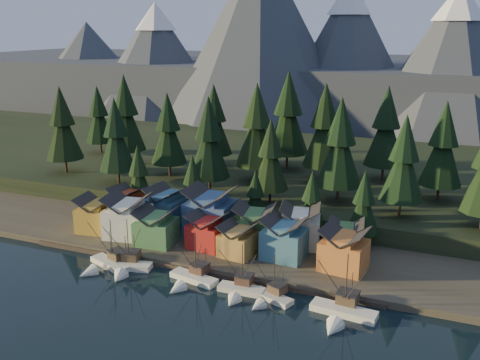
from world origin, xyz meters
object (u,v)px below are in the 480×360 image
at_px(boat_1, 105,259).
at_px(house_front_0, 97,213).
at_px(boat_6, 342,306).
at_px(boat_2, 126,261).
at_px(house_back_1, 167,206).
at_px(house_back_0, 127,203).
at_px(house_front_1, 128,215).
at_px(boat_4, 239,284).
at_px(boat_3, 190,273).
at_px(boat_5, 269,292).

distance_m(boat_1, house_front_0, 19.40).
distance_m(boat_1, boat_6, 50.82).
bearing_deg(boat_2, house_back_1, 85.96).
bearing_deg(house_back_0, house_front_1, -47.98).
bearing_deg(boat_4, boat_2, 177.37).
distance_m(boat_1, house_back_1, 24.48).
height_order(house_front_0, house_back_0, house_back_0).
bearing_deg(house_back_0, boat_1, -59.31).
distance_m(boat_4, boat_6, 19.99).
xyz_separation_m(house_front_0, house_back_1, (14.00, 9.59, 0.64)).
bearing_deg(boat_2, boat_4, -13.11).
bearing_deg(house_back_1, boat_3, -44.08).
height_order(boat_1, boat_3, boat_1).
relative_size(boat_1, boat_3, 1.01).
relative_size(boat_6, house_back_0, 1.50).
relative_size(boat_1, boat_2, 0.96).
distance_m(boat_1, boat_2, 4.83).
distance_m(boat_1, house_front_1, 15.45).
xyz_separation_m(boat_3, house_front_0, (-32.23, 13.75, 3.93)).
bearing_deg(house_front_0, boat_2, -46.57).
relative_size(house_front_0, house_front_1, 0.87).
relative_size(house_back_0, house_back_1, 0.89).
height_order(house_front_0, house_front_1, house_front_1).
bearing_deg(boat_3, house_back_0, 154.32).
relative_size(boat_2, house_front_0, 1.26).
height_order(boat_3, boat_6, boat_6).
xyz_separation_m(boat_4, house_back_0, (-40.74, 23.81, 3.93)).
bearing_deg(boat_4, house_front_1, 156.07).
relative_size(boat_6, house_front_1, 1.20).
bearing_deg(house_back_1, boat_4, -31.53).
relative_size(boat_2, boat_6, 0.91).
xyz_separation_m(boat_4, house_back_1, (-29.23, 24.05, 4.56)).
height_order(boat_1, boat_6, boat_6).
distance_m(boat_3, boat_5, 17.25).
bearing_deg(boat_2, boat_3, -11.36).
distance_m(boat_2, house_back_1, 24.04).
bearing_deg(boat_3, boat_2, -167.46).
height_order(boat_1, boat_2, boat_2).
relative_size(boat_6, house_front_0, 1.39).
bearing_deg(boat_5, boat_2, -161.93).
bearing_deg(boat_3, boat_4, 8.40).
bearing_deg(boat_2, house_front_0, 129.36).
relative_size(boat_5, house_front_1, 0.92).
relative_size(boat_2, boat_4, 1.10).
xyz_separation_m(boat_6, house_back_1, (-49.19, 25.22, 4.39)).
bearing_deg(boat_2, house_back_0, 110.58).
relative_size(boat_5, boat_6, 0.76).
bearing_deg(boat_3, boat_5, 8.08).
relative_size(boat_1, house_back_0, 1.31).
bearing_deg(boat_1, house_front_1, 123.67).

